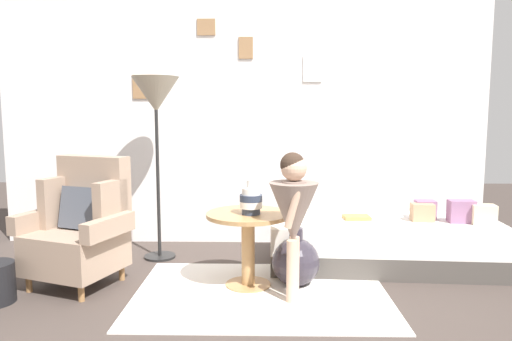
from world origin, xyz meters
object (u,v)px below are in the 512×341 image
Objects in this scene: daybed at (384,243)px; floor_lamp at (156,101)px; side_table at (248,233)px; armchair at (81,227)px; vase_striped at (251,200)px; demijohn_near at (296,262)px; book_on_daybed at (357,217)px; person_child at (294,208)px.

daybed is 2.32m from floor_lamp.
side_table is (-1.14, -0.49, 0.21)m from daybed.
armchair reaches higher than side_table.
demijohn_near is (0.34, 0.08, -0.48)m from vase_striped.
side_table is at bearing -149.64° from book_on_daybed.
side_table is 1.40× the size of demijohn_near.
armchair is 0.93× the size of person_child.
demijohn_near is at bearing -137.34° from book_on_daybed.
armchair is at bearing 177.67° from side_table.
daybed is at bearing 30.92° from demijohn_near.
vase_striped reaches higher than book_on_daybed.
person_child is at bearing -39.77° from floor_lamp.
armchair is 3.81× the size of vase_striped.
armchair is 1.32m from vase_striped.
person_child reaches higher than book_on_daybed.
book_on_daybed is at bearing 33.42° from vase_striped.
vase_striped is 0.57× the size of demijohn_near.
vase_striped is at bearing 144.59° from person_child.
person_child is (1.60, -0.31, 0.22)m from armchair.
person_child reaches higher than demijohn_near.
daybed is 0.32m from book_on_daybed.
floor_lamp is at bearing 140.08° from side_table.
daybed is at bearing 23.37° from side_table.
armchair reaches higher than demijohn_near.
floor_lamp is at bearing 138.83° from vase_striped.
person_child reaches higher than armchair.
floor_lamp reaches higher than armchair.
armchair is at bearing 175.43° from vase_striped.
vase_striped is at bearing -4.57° from armchair.
armchair is 2.47m from daybed.
person_child is (0.32, -0.26, 0.25)m from side_table.
book_on_daybed is (0.59, 0.80, -0.24)m from person_child.
vase_striped is (-1.12, -0.55, 0.47)m from daybed.
floor_lamp is at bearing 140.23° from person_child.
side_table is 1.47m from floor_lamp.
side_table is 2.83× the size of book_on_daybed.
armchair is 1.64m from person_child.
demijohn_near is (0.04, 0.29, -0.47)m from person_child.
daybed is 1.26m from side_table.
side_table is 0.26m from vase_striped.
person_child is 4.73× the size of book_on_daybed.
vase_striped is 0.16× the size of floor_lamp.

